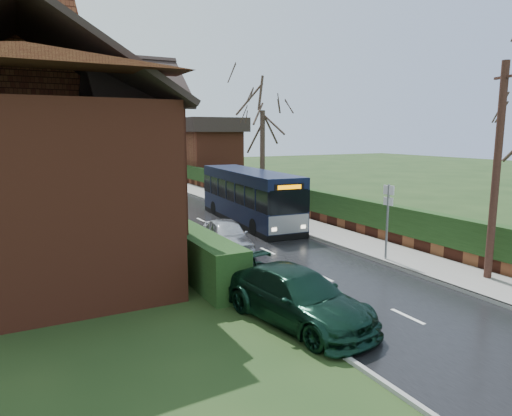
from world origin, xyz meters
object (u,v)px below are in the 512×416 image
brick_house (33,151)px  car_green (297,297)px  car_silver (227,235)px  bus_stop_sign (388,211)px  telegraph_pole (496,174)px  bus (249,197)px

brick_house → car_green: size_ratio=2.97×
brick_house → car_silver: brick_house is taller
brick_house → car_silver: size_ratio=3.64×
bus_stop_sign → telegraph_pole: (1.46, -3.39, 1.69)m
brick_house → bus_stop_sign: brick_house is taller
brick_house → bus: (10.93, 3.28, -2.91)m
bus → car_silver: size_ratio=2.47×
brick_house → telegraph_pole: size_ratio=1.98×
bus_stop_sign → telegraph_pole: 4.06m
car_green → telegraph_pole: size_ratio=0.67×
car_silver → car_green: bearing=-90.5°
brick_house → bus_stop_sign: bearing=-27.9°
car_silver → brick_house: bearing=175.5°
car_green → bus_stop_sign: size_ratio=1.58×
bus → telegraph_pole: 13.51m
brick_house → telegraph_pole: 16.71m
bus_stop_sign → car_silver: bearing=128.5°
brick_house → bus: brick_house is taller
bus → brick_house: bearing=-159.1°
bus → car_silver: 6.36m
brick_house → bus: bearing=16.7°
telegraph_pole → brick_house: bearing=163.1°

